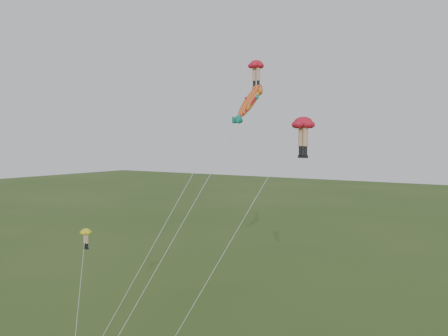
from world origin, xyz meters
The scene contains 4 objects.
legs_kite_red_high centered at (2.14, 11.16, 19.83)m, with size 5.75×14.06×20.79m.
legs_kite_red_mid centered at (8.15, 7.03, 15.30)m, with size 7.06×9.91×16.09m.
legs_kite_yellow centered at (-5.57, 0.95, 7.48)m, with size 5.14×5.92×8.28m.
fish_kite centered at (2.55, 9.91, 17.42)m, with size 4.15×14.76×19.10m.
Camera 1 is at (21.75, -22.66, 14.60)m, focal length 40.00 mm.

